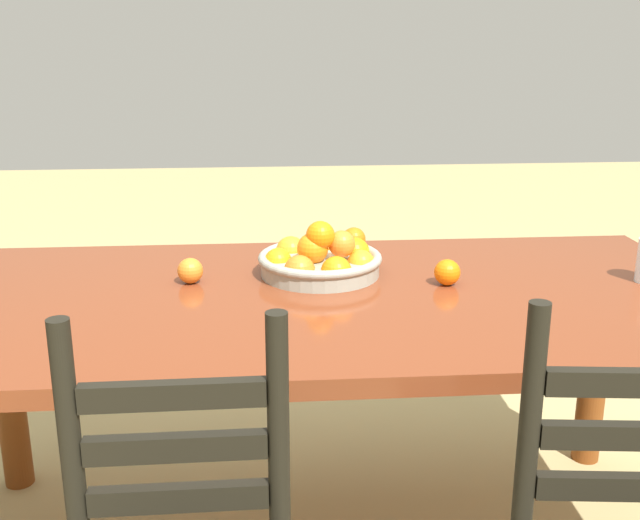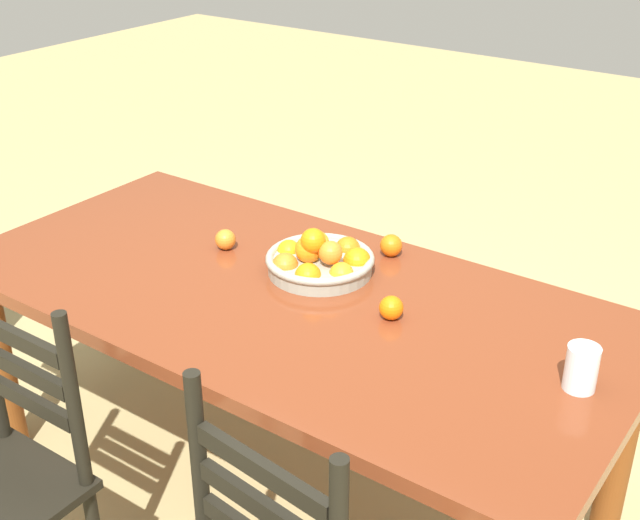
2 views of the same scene
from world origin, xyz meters
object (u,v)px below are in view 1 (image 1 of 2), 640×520
at_px(orange_loose_2, 190,271).
at_px(dining_table, 319,329).
at_px(orange_loose_1, 447,272).
at_px(orange_loose_0, 354,239).
at_px(fruit_bowl, 321,260).

bearing_deg(orange_loose_2, dining_table, 160.96).
relative_size(orange_loose_1, orange_loose_2, 1.01).
height_order(orange_loose_0, orange_loose_2, orange_loose_0).
relative_size(dining_table, orange_loose_2, 30.57).
bearing_deg(dining_table, orange_loose_2, -19.04).
height_order(orange_loose_1, orange_loose_2, same).
bearing_deg(orange_loose_2, orange_loose_1, 174.19).
height_order(dining_table, orange_loose_1, orange_loose_1).
bearing_deg(orange_loose_1, orange_loose_0, -58.92).
distance_m(dining_table, fruit_bowl, 0.20).
bearing_deg(fruit_bowl, dining_table, 84.34).
bearing_deg(orange_loose_2, orange_loose_0, -149.77).
relative_size(fruit_bowl, orange_loose_2, 4.98).
relative_size(orange_loose_0, orange_loose_2, 1.06).
bearing_deg(orange_loose_0, orange_loose_1, 121.08).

